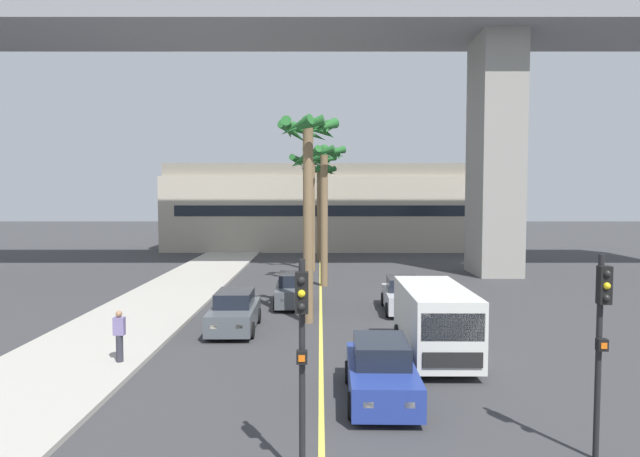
{
  "coord_description": "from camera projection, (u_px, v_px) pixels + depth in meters",
  "views": [
    {
      "loc": [
        -0.03,
        -3.82,
        5.37
      ],
      "look_at": [
        0.0,
        14.0,
        4.3
      ],
      "focal_mm": 31.28,
      "sensor_mm": 36.0,
      "label": 1
    }
  ],
  "objects": [
    {
      "name": "traffic_light_median_near",
      "position": [
        301.0,
        340.0,
        10.26
      ],
      "size": [
        0.24,
        0.37,
        4.2
      ],
      "color": "black",
      "rests_on": "ground"
    },
    {
      "name": "delivery_van",
      "position": [
        433.0,
        320.0,
        18.24
      ],
      "size": [
        2.18,
        5.26,
        2.36
      ],
      "color": "silver",
      "rests_on": "ground"
    },
    {
      "name": "sidewalk_left",
      "position": [
        99.0,
        342.0,
        20.09
      ],
      "size": [
        4.8,
        80.0,
        0.15
      ],
      "primitive_type": "cube",
      "color": "#ADA89E",
      "rests_on": "ground"
    },
    {
      "name": "bridge_overpass",
      "position": [
        342.0,
        33.0,
        36.98
      ],
      "size": [
        64.82,
        8.0,
        20.13
      ],
      "color": "gray",
      "rests_on": "ground"
    },
    {
      "name": "car_queue_front",
      "position": [
        402.0,
        296.0,
        25.8
      ],
      "size": [
        1.94,
        4.16,
        1.56
      ],
      "color": "#B7BABF",
      "rests_on": "ground"
    },
    {
      "name": "car_queue_fourth",
      "position": [
        233.0,
        312.0,
        22.1
      ],
      "size": [
        1.88,
        4.12,
        1.56
      ],
      "color": "#4C5156",
      "rests_on": "ground"
    },
    {
      "name": "traffic_light_right_far_corner",
      "position": [
        600.0,
        328.0,
        11.11
      ],
      "size": [
        0.24,
        0.37,
        4.2
      ],
      "color": "black",
      "rests_on": "ground"
    },
    {
      "name": "car_queue_second",
      "position": [
        293.0,
        291.0,
        27.16
      ],
      "size": [
        1.94,
        4.16,
        1.56
      ],
      "color": "#4C5156",
      "rests_on": "ground"
    },
    {
      "name": "palm_tree_mid_median",
      "position": [
        307.0,
        163.0,
        23.07
      ],
      "size": [
        2.65,
        2.63,
        8.68
      ],
      "color": "brown",
      "rests_on": "ground"
    },
    {
      "name": "palm_tree_near_median",
      "position": [
        311.0,
        175.0,
        39.1
      ],
      "size": [
        3.47,
        3.51,
        8.32
      ],
      "color": "brown",
      "rests_on": "ground"
    },
    {
      "name": "lane_stripe_center",
      "position": [
        320.0,
        302.0,
        28.1
      ],
      "size": [
        0.14,
        56.0,
        0.01
      ],
      "primitive_type": "cube",
      "color": "#DBCC4C",
      "rests_on": "ground"
    },
    {
      "name": "pedestrian_near_crosswalk",
      "position": [
        118.0,
        335.0,
        17.42
      ],
      "size": [
        0.34,
        0.22,
        1.62
      ],
      "color": "#2D2D38",
      "rests_on": "sidewalk_left"
    },
    {
      "name": "palm_tree_far_median",
      "position": [
        323.0,
        178.0,
        32.56
      ],
      "size": [
        2.65,
        2.7,
        8.33
      ],
      "color": "brown",
      "rests_on": "ground"
    },
    {
      "name": "palm_tree_farthest_median",
      "position": [
        319.0,
        188.0,
        45.37
      ],
      "size": [
        2.87,
        2.92,
        7.85
      ],
      "color": "brown",
      "rests_on": "ground"
    },
    {
      "name": "car_queue_third",
      "position": [
        380.0,
        372.0,
        14.65
      ],
      "size": [
        1.9,
        4.14,
        1.56
      ],
      "color": "navy",
      "rests_on": "ground"
    },
    {
      "name": "pier_building_backdrop",
      "position": [
        319.0,
        208.0,
        55.42
      ],
      "size": [
        30.06,
        8.04,
        8.33
      ],
      "color": "#BCB29E",
      "rests_on": "ground"
    }
  ]
}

